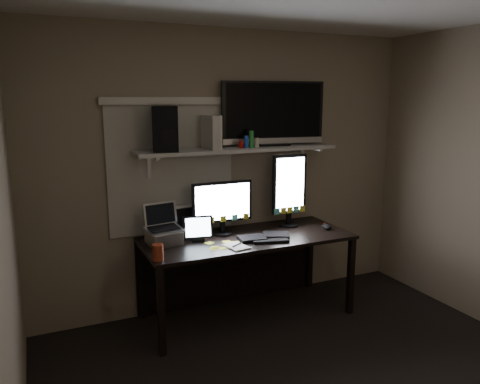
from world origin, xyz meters
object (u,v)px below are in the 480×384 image
laptop (164,225)px  mouse (327,227)px  tv (273,114)px  speaker (165,129)px  cup (158,252)px  keyboard (264,237)px  monitor_landscape (222,208)px  monitor_portrait (289,190)px  game_console (211,132)px  tablet (197,229)px  desk (241,252)px

laptop → mouse: bearing=-15.6°
tv → speaker: size_ratio=2.62×
tv → speaker: bearing=-169.1°
cup → keyboard: bearing=9.5°
mouse → speaker: 1.70m
monitor_landscape → monitor_portrait: size_ratio=0.80×
keyboard → cup: (-0.96, -0.16, 0.05)m
monitor_portrait → game_console: 0.93m
speaker → tv: bearing=16.0°
monitor_landscape → keyboard: monitor_landscape is taller
monitor_landscape → tablet: bearing=-159.8°
laptop → cup: size_ratio=2.67×
mouse → laptop: bearing=-170.6°
keyboard → cup: 0.98m
mouse → tv: size_ratio=0.13×
tablet → laptop: (-0.28, 0.03, 0.05)m
mouse → cup: (-1.61, -0.19, 0.04)m
cup → tv: 1.64m
desk → monitor_landscape: (-0.17, 0.03, 0.42)m
desk → game_console: 1.10m
desk → speaker: (-0.65, 0.05, 1.11)m
keyboard → tv: tv is taller
cup → tablet: bearing=37.4°
mouse → tv: bearing=156.8°
mouse → desk: bearing=-179.4°
game_console → speaker: (-0.40, 0.00, 0.04)m
desk → monitor_portrait: size_ratio=2.64×
mouse → laptop: (-1.47, 0.16, 0.14)m
mouse → tablet: tablet is taller
keyboard → laptop: laptop is taller
cup → tv: (1.22, 0.51, 0.97)m
speaker → desk: bearing=7.8°
desk → keyboard: 0.32m
game_console → keyboard: bearing=-46.6°
monitor_portrait → cup: (-1.35, -0.43, -0.28)m
monitor_landscape → speaker: bearing=176.4°
tablet → laptop: 0.28m
tablet → speaker: speaker is taller
cup → speaker: bearing=65.5°
mouse → tablet: size_ratio=0.48×
monitor_portrait → game_console: bearing=178.4°
laptop → game_console: 0.87m
desk → tablet: size_ratio=7.23×
speaker → mouse: bearing=2.2°
monitor_landscape → tablet: monitor_landscape is taller
monitor_portrait → tablet: bearing=-174.0°
monitor_landscape → tv: (0.53, 0.09, 0.79)m
monitor_landscape → keyboard: size_ratio=1.19×
desk → monitor_landscape: size_ratio=3.29×
laptop → cup: bearing=-121.6°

